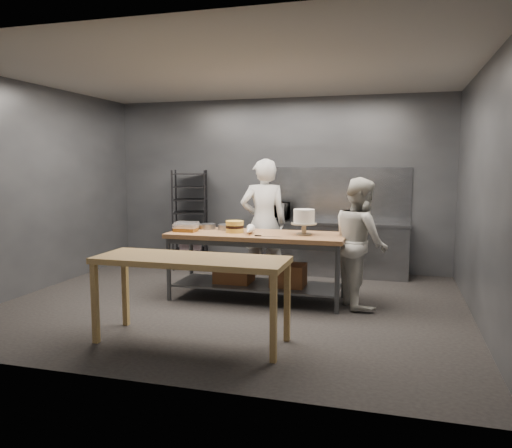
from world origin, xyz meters
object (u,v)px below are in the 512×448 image
at_px(work_table, 257,258).
at_px(chef_right, 360,242).
at_px(layer_cake, 235,227).
at_px(speed_rack, 190,220).
at_px(chef_behind, 264,223).
at_px(frosted_cake_stand, 304,218).
at_px(microwave, 272,211).
at_px(near_counter, 191,265).

distance_m(work_table, chef_right, 1.41).
height_order(work_table, layer_cake, layer_cake).
height_order(speed_rack, chef_right, speed_rack).
bearing_deg(chef_right, chef_behind, 39.91).
height_order(chef_right, layer_cake, chef_right).
bearing_deg(chef_behind, speed_rack, -51.98).
bearing_deg(work_table, speed_rack, 134.53).
xyz_separation_m(chef_right, frosted_cake_stand, (-0.73, -0.06, 0.30)).
relative_size(chef_right, microwave, 3.11).
height_order(chef_right, microwave, chef_right).
bearing_deg(microwave, work_table, -82.60).
bearing_deg(work_table, microwave, 97.40).
relative_size(work_table, microwave, 4.43).
relative_size(speed_rack, layer_cake, 7.13).
distance_m(speed_rack, chef_behind, 1.89).
bearing_deg(work_table, near_counter, -96.32).
bearing_deg(microwave, layer_cake, -92.08).
bearing_deg(chef_behind, near_counter, 66.92).
distance_m(near_counter, chef_right, 2.44).
distance_m(work_table, layer_cake, 0.53).
xyz_separation_m(chef_behind, chef_right, (1.50, -0.75, -0.12)).
bearing_deg(layer_cake, chef_right, 3.05).
relative_size(chef_behind, frosted_cake_stand, 5.69).
bearing_deg(work_table, chef_behind, 98.43).
xyz_separation_m(chef_behind, frosted_cake_stand, (0.77, -0.80, 0.17)).
bearing_deg(chef_right, speed_rack, 37.66).
bearing_deg(microwave, frosted_cake_stand, -64.30).
xyz_separation_m(near_counter, layer_cake, (-0.11, 1.77, 0.19)).
relative_size(work_table, chef_behind, 1.24).
height_order(chef_right, frosted_cake_stand, chef_right).
xyz_separation_m(near_counter, chef_behind, (0.08, 2.61, 0.15)).
bearing_deg(near_counter, speed_rack, 113.38).
height_order(work_table, microwave, microwave).
bearing_deg(layer_cake, speed_rack, 128.61).
relative_size(near_counter, microwave, 3.69).
height_order(speed_rack, frosted_cake_stand, speed_rack).
bearing_deg(speed_rack, frosted_cake_stand, -36.44).
bearing_deg(layer_cake, frosted_cake_stand, 1.89).
height_order(near_counter, chef_right, chef_right).
relative_size(near_counter, chef_behind, 1.03).
bearing_deg(layer_cake, near_counter, -86.47).
distance_m(speed_rack, chef_right, 3.56).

